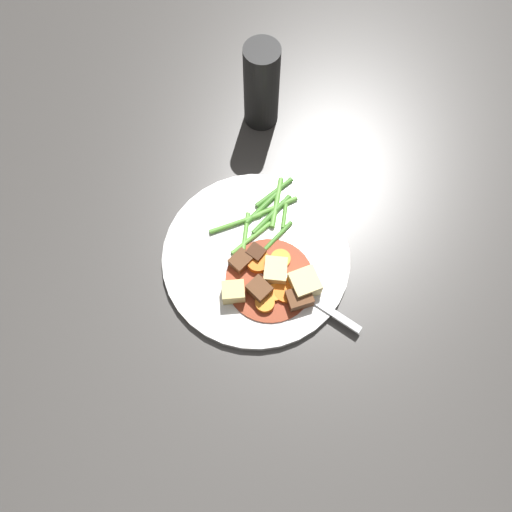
{
  "coord_description": "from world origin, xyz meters",
  "views": [
    {
      "loc": [
        0.28,
        -0.07,
        0.74
      ],
      "look_at": [
        0.0,
        0.0,
        0.01
      ],
      "focal_mm": 38.91,
      "sensor_mm": 36.0,
      "label": 1
    }
  ],
  "objects": [
    {
      "name": "pepper_mill",
      "position": [
        -0.24,
        0.07,
        0.08
      ],
      "size": [
        0.05,
        0.05,
        0.15
      ],
      "primitive_type": "cylinder",
      "color": "black",
      "rests_on": "ground_plane"
    },
    {
      "name": "green_bean_6",
      "position": [
        -0.07,
        0.05,
        0.02
      ],
      "size": [
        0.08,
        0.04,
        0.01
      ],
      "primitive_type": "cylinder",
      "rotation": [
        0.0,
        1.57,
        2.72
      ],
      "color": "#66AD42",
      "rests_on": "dinner_plate"
    },
    {
      "name": "meat_chunk_2",
      "position": [
        0.01,
        -0.02,
        0.02
      ],
      "size": [
        0.03,
        0.04,
        0.02
      ],
      "primitive_type": "cube",
      "rotation": [
        0.0,
        0.0,
        3.7
      ],
      "color": "brown",
      "rests_on": "dinner_plate"
    },
    {
      "name": "green_bean_8",
      "position": [
        -0.02,
        0.04,
        0.02
      ],
      "size": [
        0.04,
        0.06,
        0.01
      ],
      "primitive_type": "cylinder",
      "rotation": [
        0.0,
        1.57,
        2.17
      ],
      "color": "#4C8E33",
      "rests_on": "dinner_plate"
    },
    {
      "name": "green_bean_5",
      "position": [
        -0.06,
        0.04,
        0.02
      ],
      "size": [
        0.02,
        0.08,
        0.01
      ],
      "primitive_type": "cylinder",
      "rotation": [
        0.0,
        1.57,
        1.77
      ],
      "color": "#66AD42",
      "rests_on": "dinner_plate"
    },
    {
      "name": "meat_chunk_3",
      "position": [
        0.05,
        -0.01,
        0.02
      ],
      "size": [
        0.04,
        0.04,
        0.02
      ],
      "primitive_type": "cube",
      "rotation": [
        0.0,
        0.0,
        3.67
      ],
      "color": "brown",
      "rests_on": "dinner_plate"
    },
    {
      "name": "meat_chunk_1",
      "position": [
        -0.0,
        -0.0,
        0.02
      ],
      "size": [
        0.03,
        0.03,
        0.02
      ],
      "primitive_type": "cube",
      "rotation": [
        0.0,
        0.0,
        2.25
      ],
      "color": "#4C2B19",
      "rests_on": "dinner_plate"
    },
    {
      "name": "ground_plane",
      "position": [
        0.0,
        0.0,
        0.0
      ],
      "size": [
        3.0,
        3.0,
        0.0
      ],
      "primitive_type": "plane",
      "color": "#423F3D"
    },
    {
      "name": "green_bean_3",
      "position": [
        -0.06,
        0.04,
        0.02
      ],
      "size": [
        0.05,
        0.07,
        0.01
      ],
      "primitive_type": "cylinder",
      "rotation": [
        0.0,
        1.57,
        2.17
      ],
      "color": "#4C8E33",
      "rests_on": "dinner_plate"
    },
    {
      "name": "potato_chunk_0",
      "position": [
        0.06,
        0.05,
        0.03
      ],
      "size": [
        0.04,
        0.04,
        0.03
      ],
      "primitive_type": "cube",
      "rotation": [
        0.0,
        0.0,
        3.27
      ],
      "color": "#EAD68C",
      "rests_on": "dinner_plate"
    },
    {
      "name": "green_bean_7",
      "position": [
        -0.03,
        -0.01,
        0.02
      ],
      "size": [
        0.08,
        0.04,
        0.01
      ],
      "primitive_type": "cylinder",
      "rotation": [
        0.0,
        1.57,
        2.78
      ],
      "color": "#66AD42",
      "rests_on": "dinner_plate"
    },
    {
      "name": "carrot_slice_0",
      "position": [
        0.01,
        0.0,
        0.02
      ],
      "size": [
        0.05,
        0.05,
        0.01
      ],
      "primitive_type": "cylinder",
      "rotation": [
        0.0,
        0.0,
        0.81
      ],
      "color": "orange",
      "rests_on": "dinner_plate"
    },
    {
      "name": "fork",
      "position": [
        0.07,
        0.05,
        0.01
      ],
      "size": [
        0.14,
        0.13,
        0.0
      ],
      "color": "silver",
      "rests_on": "dinner_plate"
    },
    {
      "name": "green_bean_2",
      "position": [
        -0.06,
        -0.02,
        0.02
      ],
      "size": [
        0.02,
        0.08,
        0.01
      ],
      "primitive_type": "cylinder",
      "rotation": [
        0.0,
        1.57,
        1.68
      ],
      "color": "#599E38",
      "rests_on": "dinner_plate"
    },
    {
      "name": "green_bean_1",
      "position": [
        -0.09,
        0.05,
        0.02
      ],
      "size": [
        0.04,
        0.07,
        0.01
      ],
      "primitive_type": "cylinder",
      "rotation": [
        0.0,
        1.57,
        2.03
      ],
      "color": "#4C8E33",
      "rests_on": "dinner_plate"
    },
    {
      "name": "dinner_plate",
      "position": [
        0.0,
        0.0,
        0.01
      ],
      "size": [
        0.27,
        0.27,
        0.01
      ],
      "primitive_type": "cylinder",
      "color": "white",
      "rests_on": "ground_plane"
    },
    {
      "name": "carrot_slice_4",
      "position": [
        0.07,
        -0.01,
        0.02
      ],
      "size": [
        0.03,
        0.03,
        0.01
      ],
      "primitive_type": "cylinder",
      "rotation": [
        0.0,
        0.0,
        2.9
      ],
      "color": "orange",
      "rests_on": "dinner_plate"
    },
    {
      "name": "potato_chunk_1",
      "position": [
        0.05,
        -0.04,
        0.03
      ],
      "size": [
        0.03,
        0.03,
        0.03
      ],
      "primitive_type": "cube",
      "rotation": [
        0.0,
        0.0,
        2.98
      ],
      "color": "#E5CC7A",
      "rests_on": "dinner_plate"
    },
    {
      "name": "potato_chunk_2",
      "position": [
        0.03,
        0.02,
        0.02
      ],
      "size": [
        0.04,
        0.04,
        0.02
      ],
      "primitive_type": "cube",
      "rotation": [
        0.0,
        0.0,
        2.79
      ],
      "color": "#EAD68C",
      "rests_on": "dinner_plate"
    },
    {
      "name": "stew_sauce",
      "position": [
        0.04,
        0.01,
        0.01
      ],
      "size": [
        0.12,
        0.12,
        0.0
      ],
      "primitive_type": "cylinder",
      "color": "#93381E",
      "rests_on": "dinner_plate"
    },
    {
      "name": "carrot_slice_2",
      "position": [
        0.06,
        0.03,
        0.02
      ],
      "size": [
        0.05,
        0.05,
        0.01
      ],
      "primitive_type": "cylinder",
      "rotation": [
        0.0,
        0.0,
        4.13
      ],
      "color": "orange",
      "rests_on": "dinner_plate"
    },
    {
      "name": "green_bean_0",
      "position": [
        -0.05,
        0.06,
        0.02
      ],
      "size": [
        0.05,
        0.02,
        0.01
      ],
      "primitive_type": "cylinder",
      "rotation": [
        0.0,
        1.57,
        2.76
      ],
      "color": "#599E38",
      "rests_on": "dinner_plate"
    },
    {
      "name": "meat_chunk_0",
      "position": [
        0.08,
        0.04,
        0.02
      ],
      "size": [
        0.03,
        0.04,
        0.02
      ],
      "primitive_type": "cube",
      "rotation": [
        0.0,
        0.0,
        0.06
      ],
      "color": "brown",
      "rests_on": "dinner_plate"
    },
    {
      "name": "carrot_slice_1",
      "position": [
        0.06,
        0.01,
        0.02
      ],
      "size": [
        0.03,
        0.03,
        0.01
      ],
      "primitive_type": "cylinder",
      "rotation": [
        0.0,
        0.0,
        0.77
      ],
      "color": "orange",
      "rests_on": "dinner_plate"
    },
    {
      "name": "carrot_slice_3",
      "position": [
        0.01,
        0.03,
        0.02
      ],
      "size": [
        0.04,
        0.04,
        0.01
      ],
      "primitive_type": "cylinder",
      "rotation": [
        0.0,
        0.0,
        0.3
      ],
      "color": "orange",
      "rests_on": "dinner_plate"
    },
    {
      "name": "green_bean_9",
      "position": [
        -0.03,
        0.0,
        0.02
      ],
      "size": [
        0.04,
        0.07,
        0.01
      ],
      "primitive_type": "cylinder",
      "rotation": [
        0.0,
        1.57,
        2.04
      ],
      "color": "#66AD42",
      "rests_on": "dinner_plate"
    },
    {
      "name": "green_bean_4",
      "position": [
        -0.07,
        0.03,
        0.02
      ],
      "size": [
        0.04,
        0.06,
        0.01
      ],
      "primitive_type": "cylinder",
      "rotation": [
        0.0,
        1.57,
        2.14
      ],
      "color": "#4C8E33",
      "rests_on": "dinner_plate"
    }
  ]
}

